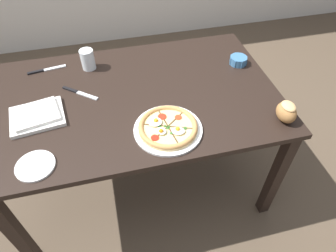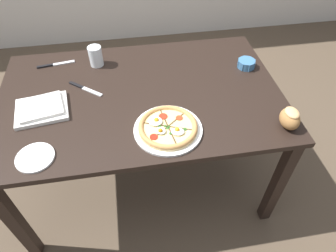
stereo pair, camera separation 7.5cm
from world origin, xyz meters
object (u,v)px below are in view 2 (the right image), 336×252
at_px(napkin_folded, 42,109).
at_px(knife_spare, 85,89).
at_px(bread_piece_near, 290,118).
at_px(side_saucer, 35,158).
at_px(knife_main, 55,64).
at_px(dining_table, 141,106).
at_px(water_glass, 96,57).
at_px(ramekin_bowl, 246,63).
at_px(pizza, 168,128).

bearing_deg(napkin_folded, knife_spare, 34.30).
relative_size(bread_piece_near, side_saucer, 0.70).
relative_size(napkin_folded, side_saucer, 1.66).
bearing_deg(side_saucer, knife_main, 88.26).
distance_m(dining_table, water_glass, 0.41).
relative_size(knife_main, side_saucer, 1.31).
xyz_separation_m(napkin_folded, water_glass, (0.27, 0.36, 0.04)).
bearing_deg(knife_main, knife_spare, -63.97).
xyz_separation_m(ramekin_bowl, napkin_folded, (-1.14, -0.20, -0.01)).
height_order(bread_piece_near, water_glass, water_glass).
relative_size(knife_spare, water_glass, 1.57).
distance_m(napkin_folded, water_glass, 0.46).
xyz_separation_m(knife_main, water_glass, (0.25, -0.04, 0.05)).
bearing_deg(pizza, dining_table, 109.25).
xyz_separation_m(knife_spare, water_glass, (0.07, 0.22, 0.05)).
bearing_deg(knife_main, pizza, -56.52).
bearing_deg(bread_piece_near, ramekin_bowl, 93.54).
distance_m(pizza, napkin_folded, 0.65).
bearing_deg(side_saucer, ramekin_bowl, 23.82).
bearing_deg(bread_piece_near, knife_spare, 155.40).
bearing_deg(ramekin_bowl, dining_table, -167.75).
height_order(dining_table, knife_spare, knife_spare).
xyz_separation_m(napkin_folded, side_saucer, (0.01, -0.30, -0.01)).
xyz_separation_m(dining_table, knife_spare, (-0.29, 0.08, 0.09)).
xyz_separation_m(pizza, ramekin_bowl, (0.54, 0.43, 0.01)).
relative_size(ramekin_bowl, knife_spare, 0.57).
xyz_separation_m(water_glass, side_saucer, (-0.27, -0.67, -0.05)).
bearing_deg(ramekin_bowl, side_saucer, -156.18).
xyz_separation_m(knife_main, knife_spare, (0.18, -0.26, -0.00)).
relative_size(pizza, knife_main, 1.49).
bearing_deg(knife_spare, dining_table, 23.33).
distance_m(bread_piece_near, knife_spare, 1.06).
xyz_separation_m(bread_piece_near, knife_spare, (-0.96, 0.44, -0.05)).
height_order(dining_table, bread_piece_near, bread_piece_near).
bearing_deg(dining_table, pizza, -70.75).
relative_size(napkin_folded, water_glass, 2.36).
height_order(pizza, water_glass, water_glass).
xyz_separation_m(ramekin_bowl, side_saucer, (-1.13, -0.50, -0.02)).
height_order(knife_main, water_glass, water_glass).
height_order(dining_table, ramekin_bowl, ramekin_bowl).
bearing_deg(knife_spare, ramekin_bowl, 42.64).
xyz_separation_m(dining_table, bread_piece_near, (0.67, -0.36, 0.14)).
relative_size(bread_piece_near, water_glass, 0.99).
height_order(dining_table, pizza, pizza).
height_order(ramekin_bowl, side_saucer, ramekin_bowl).
bearing_deg(pizza, bread_piece_near, -6.53).
bearing_deg(knife_spare, pizza, -4.29).
height_order(pizza, knife_spare, pizza).
bearing_deg(pizza, knife_main, 132.14).
bearing_deg(bread_piece_near, dining_table, 151.94).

